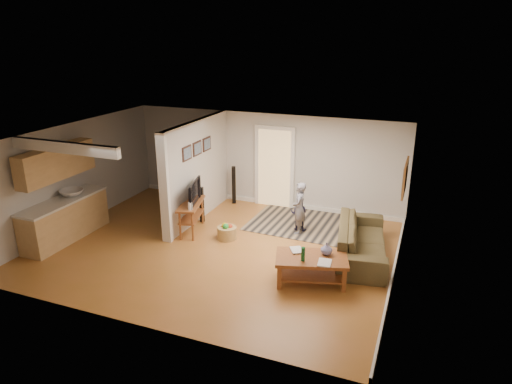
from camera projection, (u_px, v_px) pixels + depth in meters
ground at (217, 248)px, 10.03m from camera, size 7.50×7.50×0.00m
room_shell at (181, 174)px, 10.29m from camera, size 7.54×6.02×2.52m
area_rug at (310, 223)px, 11.30m from camera, size 2.95×2.21×0.01m
sofa at (361, 256)px, 9.68m from camera, size 1.35×2.60×0.72m
coffee_table at (312, 262)px, 8.55m from camera, size 1.49×1.12×0.79m
tv_console at (191, 206)px, 10.65m from camera, size 0.71×1.22×0.99m
speaker_left at (202, 205)px, 11.28m from camera, size 0.10×0.10×0.91m
speaker_right at (234, 185)px, 12.50m from camera, size 0.14×0.14×1.05m
toy_basket at (227, 232)px, 10.43m from camera, size 0.44×0.44×0.39m
child at (298, 233)px, 10.79m from camera, size 0.35×0.49×1.24m
toddler at (298, 230)px, 10.96m from camera, size 0.42×0.33×0.83m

